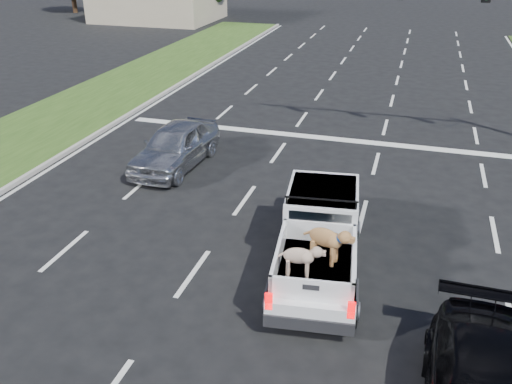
% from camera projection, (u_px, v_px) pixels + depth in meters
% --- Properties ---
extents(ground, '(160.00, 160.00, 0.00)m').
position_uv_depth(ground, '(264.00, 286.00, 12.32)').
color(ground, black).
rests_on(ground, ground).
extents(road_markings, '(17.75, 60.00, 0.01)m').
position_uv_depth(road_markings, '(318.00, 174.00, 17.97)').
color(road_markings, silver).
rests_on(road_markings, ground).
extents(grass_median_left, '(5.00, 60.00, 0.10)m').
position_uv_depth(grass_median_left, '(15.00, 143.00, 20.44)').
color(grass_median_left, '#294816').
rests_on(grass_median_left, ground).
extents(curb_left, '(0.15, 60.00, 0.14)m').
position_uv_depth(curb_left, '(72.00, 149.00, 19.80)').
color(curb_left, gray).
rests_on(curb_left, ground).
extents(pickup_truck, '(2.34, 5.11, 1.85)m').
position_uv_depth(pickup_truck, '(319.00, 237.00, 12.61)').
color(pickup_truck, black).
rests_on(pickup_truck, ground).
extents(silver_sedan, '(1.96, 4.41, 1.48)m').
position_uv_depth(silver_sedan, '(175.00, 146.00, 18.26)').
color(silver_sedan, '#AEB0B6').
rests_on(silver_sedan, ground).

